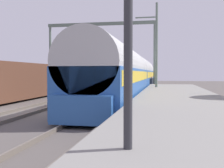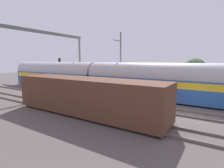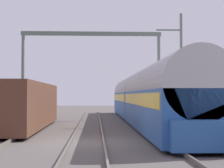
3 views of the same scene
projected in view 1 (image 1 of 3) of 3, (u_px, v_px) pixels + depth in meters
name	position (u px, v px, depth m)	size (l,w,h in m)	color
ground	(30.00, 111.00, 14.97)	(120.00, 120.00, 0.00)	#554E4A
track_west	(30.00, 110.00, 14.96)	(1.52, 60.00, 0.16)	#645A51
track_east	(104.00, 112.00, 14.19)	(1.52, 60.00, 0.16)	#645A51
platform	(178.00, 102.00, 15.43)	(4.40, 28.00, 0.90)	gray
passenger_train	(132.00, 74.00, 26.30)	(2.93, 32.85, 3.82)	#28569E
freight_car	(23.00, 81.00, 22.37)	(2.80, 13.00, 2.70)	#563323
person_crossing	(152.00, 83.00, 30.17)	(0.39, 0.47, 1.73)	#303030
railway_signal_far	(155.00, 66.00, 34.81)	(0.36, 0.30, 4.61)	#2D2D33
catenary_gantry	(101.00, 42.00, 31.36)	(12.64, 0.28, 7.86)	slate
catenary_pole_east_mid	(156.00, 49.00, 23.21)	(1.90, 0.20, 8.00)	slate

